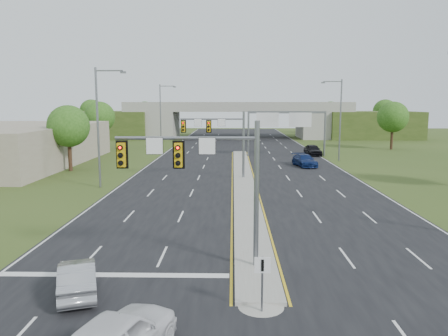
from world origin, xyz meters
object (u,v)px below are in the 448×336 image
car_far_b (305,160)px  car_far_c (313,150)px  keep_right_sign (262,275)px  sign_gantry (286,121)px  signal_mast_near (208,170)px  signal_mast_far (222,133)px  overpass (238,122)px  car_silver (77,277)px

car_far_b → car_far_c: 12.21m
keep_right_sign → car_far_b: bearing=78.5°
car_far_c → sign_gantry: bearing=-171.8°
signal_mast_near → keep_right_sign: (2.26, -4.45, -3.21)m
keep_right_sign → sign_gantry: sign_gantry is taller
signal_mast_near → car_far_c: signal_mast_near is taller
car_far_b → car_far_c: size_ratio=1.06×
signal_mast_near → signal_mast_far: bearing=90.0°
signal_mast_near → sign_gantry: bearing=78.8°
overpass → signal_mast_near: bearing=-91.6°
signal_mast_far → sign_gantry: (8.95, 19.99, 0.51)m
keep_right_sign → sign_gantry: (6.68, 49.45, 3.72)m
car_far_b → signal_mast_far: bearing=-148.1°
car_far_b → car_silver: bearing=-123.0°
keep_right_sign → signal_mast_far: bearing=94.4°
car_far_c → car_far_b: bearing=-110.6°
signal_mast_far → car_far_c: signal_mast_far is taller
keep_right_sign → sign_gantry: bearing=82.3°
signal_mast_far → car_far_b: signal_mast_far is taller
car_silver → overpass: bearing=-114.5°
overpass → car_far_c: overpass is taller
keep_right_sign → overpass: bearing=90.0°
signal_mast_far → car_silver: size_ratio=1.70×
signal_mast_near → car_far_b: signal_mast_near is taller
keep_right_sign → overpass: overpass is taller
signal_mast_far → car_far_c: 25.18m
signal_mast_near → overpass: (2.26, 80.07, -1.17)m
overpass → car_far_c: bearing=-72.1°
signal_mast_far → car_far_b: (10.11, 9.26, -3.97)m
keep_right_sign → car_far_b: 39.50m
signal_mast_far → car_far_b: size_ratio=1.37×
signal_mast_near → sign_gantry: signal_mast_near is taller
overpass → car_far_b: size_ratio=15.69×
overpass → car_silver: 83.34m
keep_right_sign → overpass: 84.55m
keep_right_sign → car_far_c: (11.00, 50.50, -0.68)m
sign_gantry → car_silver: bearing=-106.5°
keep_right_sign → car_silver: 7.68m
sign_gantry → car_far_c: 6.25m
sign_gantry → keep_right_sign: bearing=-97.7°
signal_mast_far → sign_gantry: size_ratio=0.60×
signal_mast_near → car_far_c: size_ratio=1.45×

